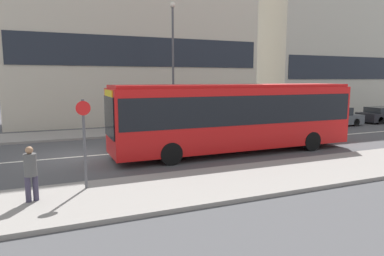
# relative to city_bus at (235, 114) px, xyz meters

# --- Properties ---
(ground_plane) EXTENTS (120.00, 120.00, 0.00)m
(ground_plane) POSITION_rel_city_bus_xyz_m (-7.14, 1.94, -1.90)
(ground_plane) COLOR #444447
(sidewalk_near) EXTENTS (44.00, 3.50, 0.13)m
(sidewalk_near) POSITION_rel_city_bus_xyz_m (-7.14, -4.31, -1.83)
(sidewalk_near) COLOR gray
(sidewalk_near) RESTS_ON ground_plane
(sidewalk_far) EXTENTS (44.00, 3.50, 0.13)m
(sidewalk_far) POSITION_rel_city_bus_xyz_m (-7.14, 8.19, -1.83)
(sidewalk_far) COLOR gray
(sidewalk_far) RESTS_ON ground_plane
(lane_centerline) EXTENTS (41.80, 0.16, 0.01)m
(lane_centerline) POSITION_rel_city_bus_xyz_m (-7.14, 1.94, -1.89)
(lane_centerline) COLOR silver
(lane_centerline) RESTS_ON ground_plane
(apartment_block_right_tower) EXTENTS (17.29, 4.80, 16.81)m
(apartment_block_right_tower) POSITION_rel_city_bus_xyz_m (20.35, 13.80, 6.50)
(apartment_block_right_tower) COLOR #B7B2A3
(apartment_block_right_tower) RESTS_ON ground_plane
(city_bus) EXTENTS (11.97, 2.55, 3.29)m
(city_bus) POSITION_rel_city_bus_xyz_m (0.00, 0.00, 0.00)
(city_bus) COLOR red
(city_bus) RESTS_ON ground_plane
(parked_car_0) EXTENTS (4.62, 1.86, 1.41)m
(parked_car_0) POSITION_rel_city_bus_xyz_m (6.51, 5.16, -1.24)
(parked_car_0) COLOR #4C5156
(parked_car_0) RESTS_ON ground_plane
(parked_car_1) EXTENTS (4.23, 1.80, 1.41)m
(parked_car_1) POSITION_rel_city_bus_xyz_m (11.74, 5.37, -1.24)
(parked_car_1) COLOR #4C5156
(parked_car_1) RESTS_ON ground_plane
(parked_car_2) EXTENTS (4.09, 1.86, 1.27)m
(parked_car_2) POSITION_rel_city_bus_xyz_m (16.99, 5.46, -1.28)
(parked_car_2) COLOR black
(parked_car_2) RESTS_ON ground_plane
(pedestrian_near_stop) EXTENTS (0.34, 0.34, 1.57)m
(pedestrian_near_stop) POSITION_rel_city_bus_xyz_m (-8.82, -3.97, -0.88)
(pedestrian_near_stop) COLOR #383347
(pedestrian_near_stop) RESTS_ON sidewalk_near
(bus_stop_sign) EXTENTS (0.44, 0.12, 2.81)m
(bus_stop_sign) POSITION_rel_city_bus_xyz_m (-7.29, -3.36, -0.13)
(bus_stop_sign) COLOR #4C4C51
(bus_stop_sign) RESTS_ON sidewalk_near
(street_lamp) EXTENTS (0.36, 0.36, 8.21)m
(street_lamp) POSITION_rel_city_bus_xyz_m (-0.71, 6.86, 3.14)
(street_lamp) COLOR #4C4C51
(street_lamp) RESTS_ON sidewalk_far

